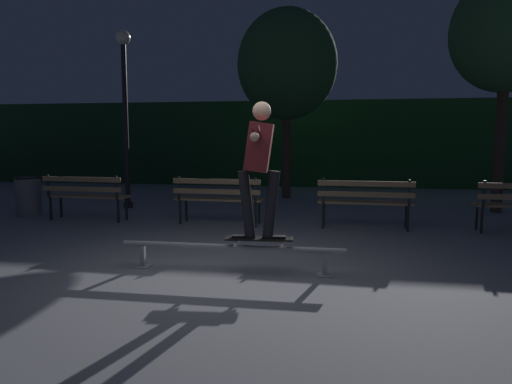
% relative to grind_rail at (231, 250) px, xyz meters
% --- Properties ---
extents(ground_plane, '(90.00, 90.00, 0.00)m').
position_rel_grind_rail_xyz_m(ground_plane, '(-0.00, -0.29, -0.25)').
color(ground_plane, slate).
extents(hedge_backdrop, '(24.00, 1.20, 2.78)m').
position_rel_grind_rail_xyz_m(hedge_backdrop, '(-0.00, 10.41, 1.14)').
color(hedge_backdrop, '#193D1E').
rests_on(hedge_backdrop, ground).
extents(grind_rail, '(2.67, 0.18, 0.32)m').
position_rel_grind_rail_xyz_m(grind_rail, '(0.00, 0.00, 0.00)').
color(grind_rail, '#9E9EA3').
rests_on(grind_rail, ground).
extents(skateboard, '(0.79, 0.27, 0.09)m').
position_rel_grind_rail_xyz_m(skateboard, '(0.34, -0.00, 0.15)').
color(skateboard, black).
rests_on(skateboard, grind_rail).
extents(skateboarder, '(0.63, 1.40, 1.56)m').
position_rel_grind_rail_xyz_m(skateboarder, '(0.34, 0.00, 1.08)').
color(skateboarder, black).
rests_on(skateboarder, skateboard).
extents(park_bench_leftmost, '(1.62, 0.48, 0.88)m').
position_rel_grind_rail_xyz_m(park_bench_leftmost, '(-3.44, 2.84, 0.29)').
color(park_bench_leftmost, black).
rests_on(park_bench_leftmost, ground).
extents(park_bench_left_center, '(1.62, 0.48, 0.88)m').
position_rel_grind_rail_xyz_m(park_bench_left_center, '(-0.86, 2.84, 0.29)').
color(park_bench_left_center, black).
rests_on(park_bench_left_center, ground).
extents(park_bench_right_center, '(1.62, 0.48, 0.88)m').
position_rel_grind_rail_xyz_m(park_bench_right_center, '(1.72, 2.84, 0.29)').
color(park_bench_right_center, black).
rests_on(park_bench_right_center, ground).
extents(tree_behind_benches, '(2.55, 2.55, 4.84)m').
position_rel_grind_rail_xyz_m(tree_behind_benches, '(-0.03, 6.86, 3.18)').
color(tree_behind_benches, '#3D2D23').
rests_on(tree_behind_benches, ground).
extents(tree_far_right, '(2.21, 2.21, 4.93)m').
position_rel_grind_rail_xyz_m(tree_far_right, '(4.60, 5.21, 3.44)').
color(tree_far_right, '#3D2D23').
rests_on(tree_far_right, ground).
extents(lamp_post_left, '(0.32, 0.32, 3.90)m').
position_rel_grind_rail_xyz_m(lamp_post_left, '(-3.39, 4.56, 2.23)').
color(lamp_post_left, black).
rests_on(lamp_post_left, ground).
extents(trash_can, '(0.52, 0.52, 0.80)m').
position_rel_grind_rail_xyz_m(trash_can, '(-4.85, 3.14, 0.16)').
color(trash_can, slate).
rests_on(trash_can, ground).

